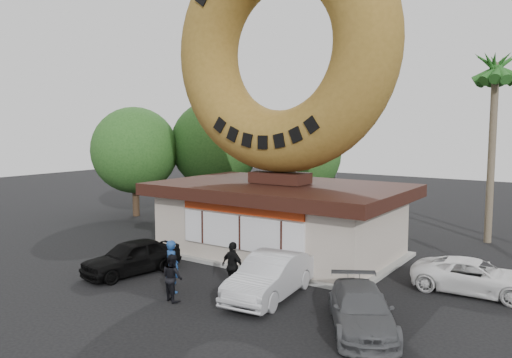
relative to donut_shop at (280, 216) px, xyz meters
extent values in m
plane|color=black|center=(0.00, -5.98, -1.77)|extent=(90.00, 90.00, 0.00)
cube|color=#B9AC9E|center=(0.00, 0.02, -0.27)|extent=(10.00, 6.00, 3.00)
cube|color=#999993|center=(0.00, 0.02, -1.69)|extent=(10.60, 6.60, 0.15)
cube|color=#3F3F3F|center=(0.00, 0.02, 1.28)|extent=(10.00, 6.00, 0.10)
cube|color=black|center=(0.00, 0.02, 1.23)|extent=(11.20, 7.20, 0.55)
cube|color=silver|center=(0.00, -3.03, -0.22)|extent=(6.00, 0.12, 1.40)
cube|color=#9F2B0D|center=(0.00, -3.05, 0.78)|extent=(6.00, 0.10, 0.45)
cube|color=black|center=(0.00, 0.02, 1.78)|extent=(2.60, 1.40, 0.50)
torus|color=olive|center=(0.00, 0.02, 7.53)|extent=(11.00, 2.80, 11.00)
cylinder|color=#473321|center=(-9.50, 7.02, -0.12)|extent=(0.44, 0.44, 3.30)
sphere|color=#1E4A1A|center=(-9.50, 7.02, 2.88)|extent=(6.00, 6.00, 6.00)
cylinder|color=#473321|center=(-4.00, 9.02, -0.34)|extent=(0.44, 0.44, 2.86)
sphere|color=#1E4A1A|center=(-4.00, 9.02, 2.26)|extent=(5.20, 5.20, 5.20)
cylinder|color=#473321|center=(-13.00, 3.02, -0.23)|extent=(0.44, 0.44, 3.08)
sphere|color=#1E4A1A|center=(-13.00, 3.02, 2.57)|extent=(5.60, 5.60, 5.60)
cylinder|color=#726651|center=(7.50, 8.02, 2.73)|extent=(0.36, 0.36, 9.00)
cylinder|color=#59595E|center=(-2.00, 10.02, 2.23)|extent=(0.18, 0.18, 8.00)
cylinder|color=#59595E|center=(-1.10, 10.02, 6.13)|extent=(1.80, 0.12, 0.12)
cube|color=#59595E|center=(-0.20, 10.02, 6.08)|extent=(0.45, 0.20, 0.12)
imported|color=navy|center=(-0.34, -6.67, -0.83)|extent=(0.79, 0.65, 1.88)
imported|color=black|center=(0.30, -7.32, -0.96)|extent=(0.92, 0.81, 1.60)
imported|color=black|center=(1.41, -5.40, -0.87)|extent=(1.11, 0.60, 1.80)
imported|color=black|center=(-3.23, -6.00, -1.08)|extent=(2.33, 4.26, 1.37)
imported|color=#BABBC0|center=(2.83, -5.15, -1.02)|extent=(2.09, 4.67, 1.49)
imported|color=#585A5D|center=(6.53, -6.00, -1.16)|extent=(3.60, 4.48, 1.22)
imported|color=white|center=(8.58, -0.68, -1.17)|extent=(4.36, 2.18, 1.19)
camera|label=1|loc=(11.93, -19.21, 4.13)|focal=35.00mm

